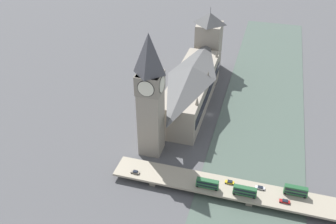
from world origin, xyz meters
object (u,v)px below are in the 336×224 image
object	(u,v)px
road_bridge	(251,193)
car_southbound_mid	(230,182)
victoria_tower	(209,42)
parliament_hall	(192,86)
car_southbound_lead	(260,188)
double_decker_bus_lead	(207,183)
double_decker_bus_rear	(245,191)
car_northbound_mid	(285,201)
clock_tower	(150,94)
double_decker_bus_mid	(296,190)
car_northbound_lead	(135,172)

from	to	relation	value
road_bridge	car_southbound_mid	xyz separation A→B (m)	(10.58, -2.73, 1.55)
victoria_tower	car_southbound_mid	size ratio (longest dim) A/B	10.97
parliament_hall	car_southbound_lead	bearing A→B (deg)	125.62
double_decker_bus_lead	double_decker_bus_rear	bearing A→B (deg)	179.98
car_northbound_mid	clock_tower	bearing A→B (deg)	-18.14
double_decker_bus_mid	car_northbound_mid	distance (m)	8.02
road_bridge	car_northbound_mid	size ratio (longest dim) A/B	28.51
victoria_tower	car_northbound_lead	bearing A→B (deg)	85.28
car_northbound_lead	car_northbound_mid	bearing A→B (deg)	-179.47
victoria_tower	road_bridge	bearing A→B (deg)	109.81
car_northbound_mid	victoria_tower	bearing A→B (deg)	-64.75
double_decker_bus_mid	car_southbound_mid	bearing A→B (deg)	1.78
parliament_hall	car_southbound_mid	size ratio (longest dim) A/B	19.10
parliament_hall	road_bridge	world-z (taller)	parliament_hall
victoria_tower	double_decker_bus_mid	distance (m)	142.31
clock_tower	road_bridge	size ratio (longest dim) A/B	0.51
car_northbound_lead	car_southbound_mid	distance (m)	47.02
double_decker_bus_mid	double_decker_bus_rear	size ratio (longest dim) A/B	0.97
double_decker_bus_rear	car_northbound_lead	world-z (taller)	double_decker_bus_rear
car_northbound_lead	car_northbound_mid	world-z (taller)	car_northbound_lead
road_bridge	car_northbound_lead	distance (m)	57.33
clock_tower	victoria_tower	distance (m)	109.02
parliament_hall	double_decker_bus_mid	size ratio (longest dim) A/B	7.87
victoria_tower	car_northbound_mid	bearing A→B (deg)	115.25
car_northbound_mid	parliament_hall	bearing A→B (deg)	-50.80
clock_tower	car_northbound_mid	world-z (taller)	clock_tower
double_decker_bus_mid	double_decker_bus_rear	bearing A→B (deg)	16.77
car_northbound_mid	car_southbound_lead	bearing A→B (deg)	-26.14
road_bridge	car_southbound_lead	xyz separation A→B (m)	(-3.97, -3.04, 1.47)
parliament_hall	road_bridge	distance (m)	87.24
parliament_hall	car_northbound_lead	distance (m)	77.84
double_decker_bus_lead	car_northbound_mid	bearing A→B (deg)	-179.14
victoria_tower	clock_tower	bearing A→B (deg)	84.61
victoria_tower	double_decker_bus_lead	world-z (taller)	victoria_tower
car_northbound_mid	car_southbound_lead	xyz separation A→B (m)	(11.60, -5.69, -0.05)
clock_tower	road_bridge	distance (m)	68.76
parliament_hall	victoria_tower	bearing A→B (deg)	-89.94
car_northbound_lead	car_southbound_lead	xyz separation A→B (m)	(-61.18, -6.37, -0.05)
road_bridge	car_southbound_mid	bearing A→B (deg)	-14.45
double_decker_bus_mid	car_northbound_lead	size ratio (longest dim) A/B	2.42
car_northbound_lead	victoria_tower	bearing A→B (deg)	-94.72
road_bridge	double_decker_bus_rear	world-z (taller)	double_decker_bus_rear
car_southbound_lead	victoria_tower	bearing A→B (deg)	-68.17
car_northbound_lead	clock_tower	bearing A→B (deg)	-91.71
car_southbound_mid	clock_tower	bearing A→B (deg)	-21.65
car_southbound_lead	car_southbound_mid	size ratio (longest dim) A/B	1.03
double_decker_bus_lead	car_southbound_mid	distance (m)	11.72
car_northbound_lead	car_southbound_mid	size ratio (longest dim) A/B	1.00
double_decker_bus_lead	car_southbound_mid	xyz separation A→B (m)	(-9.93, -5.92, -1.93)
double_decker_bus_mid	car_northbound_mid	bearing A→B (deg)	54.67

